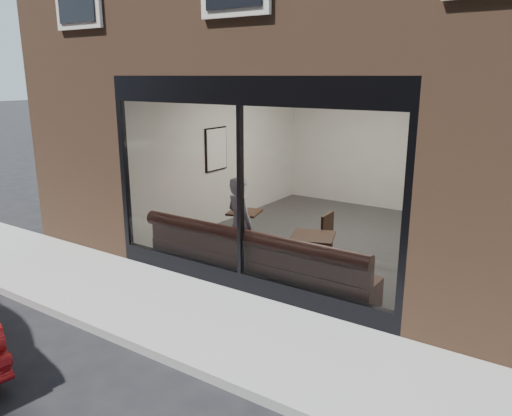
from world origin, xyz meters
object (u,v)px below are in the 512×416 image
Objects in this scene: person at (240,224)px; cafe_chair_right at (316,251)px; cafe_table_left at (244,212)px; banquette at (256,269)px; cafe_table_right at (313,237)px.

person is 3.49× the size of cafe_chair_right.
person is 2.90× the size of cafe_table_left.
banquette reaches higher than cafe_chair_right.
cafe_table_right reaches higher than cafe_table_left.
cafe_table_right is (1.73, -0.58, 0.00)m from cafe_table_left.
cafe_chair_right is (0.96, 0.94, -0.57)m from person.
cafe_table_left is at bearing 0.17° from cafe_chair_right.
cafe_table_left reaches higher than cafe_chair_right.
banquette is at bearing -48.27° from cafe_table_left.
person is at bearing -166.96° from cafe_table_right.
banquette is 0.82m from person.
cafe_table_right is (1.22, 0.28, -0.07)m from person.
cafe_table_left is 1.20× the size of cafe_chair_right.
banquette is at bearing -141.76° from cafe_table_right.
banquette is 1.04m from cafe_table_right.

